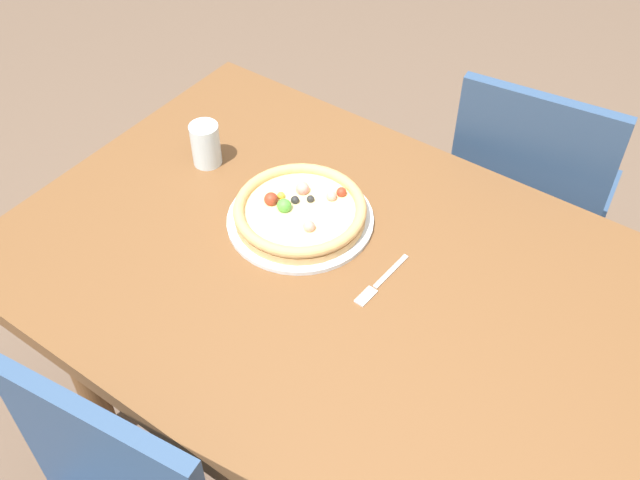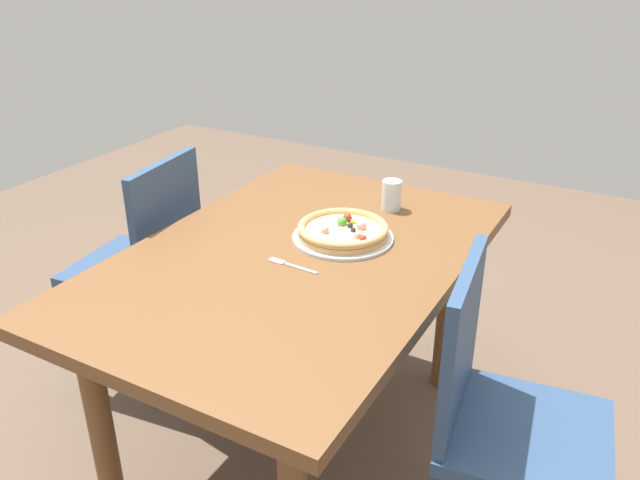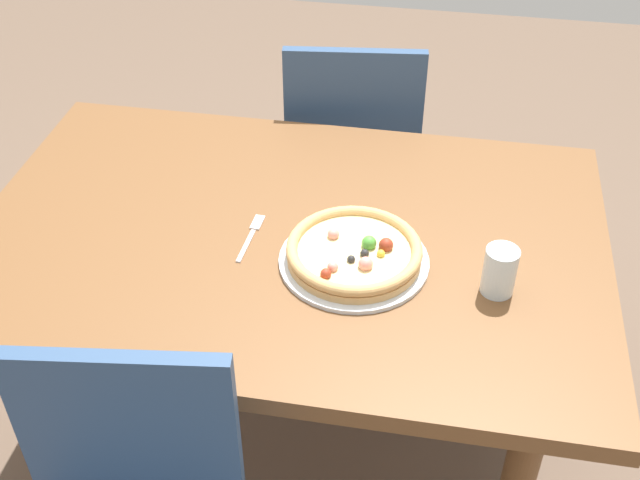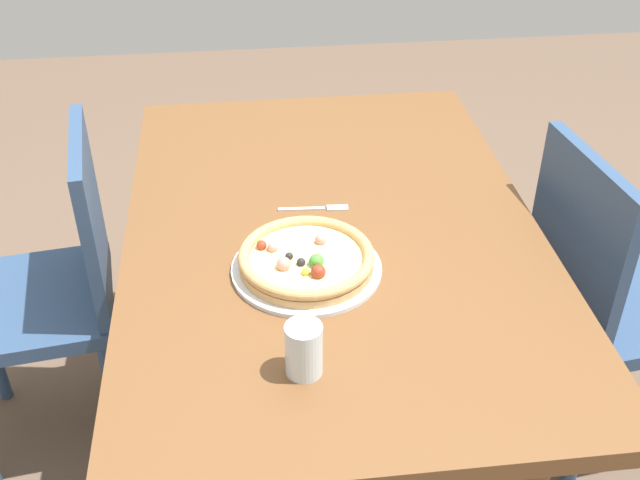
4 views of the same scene
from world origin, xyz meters
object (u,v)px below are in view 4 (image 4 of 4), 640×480
Objects in this scene: plate at (307,268)px; chair_near at (55,287)px; fork at (319,208)px; drinking_glass at (304,350)px; chair_far at (607,295)px; dining_table at (332,259)px; pizza at (306,259)px.

chair_near is at bearing -116.44° from plate.
fork is at bearing 166.91° from plate.
fork is at bearing 170.43° from drinking_glass.
plate is (0.11, -0.76, 0.23)m from chair_far.
chair_near and chair_far have the same top height.
drinking_glass is at bearing -70.00° from chair_far.
dining_table is 13.40× the size of drinking_glass.
pizza reaches higher than dining_table.
pizza is at bearing -88.84° from chair_far.
fork is 1.59× the size of drinking_glass.
plate is (0.16, -0.08, 0.10)m from dining_table.
chair_far is 0.81m from pizza.
plate is at bearing 173.28° from drinking_glass.
fork is (0.07, 0.66, 0.23)m from chair_near.
chair_near is 5.43× the size of fork.
plate is 0.30m from drinking_glass.
drinking_glass is at bearing -6.64° from pizza.
chair_far reaches higher than plate.
plate is 0.03m from pizza.
drinking_glass is at bearing -13.67° from dining_table.
dining_table is 0.49m from drinking_glass.
fork is at bearing 166.83° from pizza.
chair_far is 3.16× the size of pizza.
chair_far is (0.05, 0.68, -0.13)m from dining_table.
chair_near is (-0.14, -0.68, -0.13)m from dining_table.
pizza is 0.30m from drinking_glass.
chair_near is 1.38m from chair_far.
plate is 1.91× the size of fork.
chair_far is at bearing -6.75° from fork.
fork is (-0.13, -0.70, 0.23)m from chair_far.
fork is 0.54m from drinking_glass.
drinking_glass is (0.60, 0.57, 0.28)m from chair_near.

